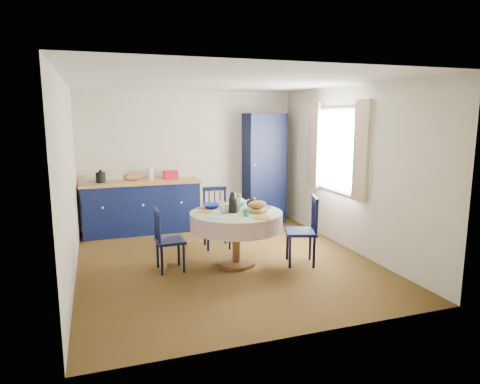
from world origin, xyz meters
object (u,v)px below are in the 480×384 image
object	(u,v)px
chair_left	(167,239)
mug_c	(251,204)
dining_table	(237,221)
mug_a	(224,209)
cobalt_bowl	(211,206)
chair_right	(304,230)
chair_far	(216,217)
mug_d	(221,205)
pantry_cabinet	(264,168)
kitchen_counter	(141,206)
mug_b	(246,213)

from	to	relation	value
chair_left	mug_c	bearing A→B (deg)	-87.49
dining_table	mug_a	distance (m)	0.25
dining_table	cobalt_bowl	distance (m)	0.46
chair_right	mug_c	size ratio (longest dim) A/B	7.89
chair_far	mug_d	xyz separation A→B (m)	(-0.10, -0.62, 0.33)
pantry_cabinet	cobalt_bowl	bearing A→B (deg)	-129.78
dining_table	cobalt_bowl	world-z (taller)	dining_table
pantry_cabinet	cobalt_bowl	xyz separation A→B (m)	(-1.56, -1.90, -0.25)
chair_left	cobalt_bowl	world-z (taller)	chair_left
kitchen_counter	mug_b	distance (m)	2.73
pantry_cabinet	dining_table	bearing A→B (deg)	-120.39
mug_a	mug_c	distance (m)	0.50
pantry_cabinet	chair_far	world-z (taller)	pantry_cabinet
kitchen_counter	chair_left	distance (m)	2.08
chair_far	mug_b	bearing A→B (deg)	-82.25
chair_left	chair_right	world-z (taller)	chair_right
mug_c	pantry_cabinet	bearing A→B (deg)	63.42
pantry_cabinet	chair_left	distance (m)	3.14
pantry_cabinet	mug_c	world-z (taller)	pantry_cabinet
pantry_cabinet	mug_d	bearing A→B (deg)	-126.73
pantry_cabinet	mug_d	xyz separation A→B (m)	(-1.42, -1.92, -0.24)
chair_far	mug_a	size ratio (longest dim) A/B	6.90
chair_far	chair_right	xyz separation A→B (m)	(0.93, -1.17, 0.01)
pantry_cabinet	chair_left	xyz separation A→B (m)	(-2.23, -2.12, -0.61)
pantry_cabinet	mug_d	distance (m)	2.40
chair_far	chair_right	world-z (taller)	chair_right
kitchen_counter	mug_d	world-z (taller)	kitchen_counter
chair_far	mug_d	world-z (taller)	chair_far
chair_far	mug_c	xyz separation A→B (m)	(0.31, -0.73, 0.33)
pantry_cabinet	dining_table	xyz separation A→B (m)	(-1.29, -2.23, -0.41)
pantry_cabinet	chair_far	size ratio (longest dim) A/B	2.24
kitchen_counter	cobalt_bowl	world-z (taller)	kitchen_counter
mug_d	pantry_cabinet	bearing A→B (deg)	53.53
mug_b	kitchen_counter	bearing A→B (deg)	113.56
cobalt_bowl	chair_far	bearing A→B (deg)	67.93
mug_b	cobalt_bowl	world-z (taller)	mug_b
chair_left	mug_c	distance (m)	1.28
pantry_cabinet	mug_b	distance (m)	2.83
kitchen_counter	dining_table	xyz separation A→B (m)	(1.05, -2.19, 0.17)
mug_d	cobalt_bowl	bearing A→B (deg)	170.60
pantry_cabinet	mug_a	bearing A→B (deg)	-123.67
pantry_cabinet	mug_c	size ratio (longest dim) A/B	17.17
dining_table	mug_c	xyz separation A→B (m)	(0.28, 0.21, 0.17)
chair_left	mug_c	size ratio (longest dim) A/B	6.97
pantry_cabinet	dining_table	distance (m)	2.61
pantry_cabinet	mug_a	distance (m)	2.68
chair_right	mug_a	world-z (taller)	chair_right
dining_table	mug_b	size ratio (longest dim) A/B	13.17
chair_left	cobalt_bowl	distance (m)	0.79
kitchen_counter	mug_c	size ratio (longest dim) A/B	16.90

